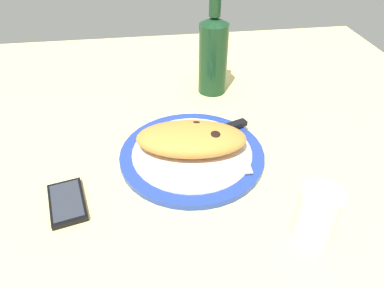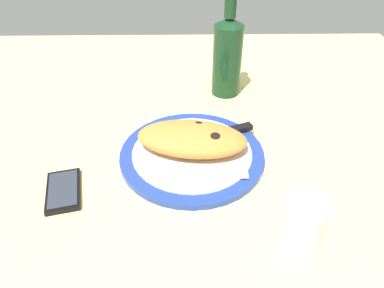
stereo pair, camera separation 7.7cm
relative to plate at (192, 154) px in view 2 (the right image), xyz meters
The scene contains 8 objects.
ground_plane 2.30cm from the plate, ahead, with size 150.00×150.00×3.00cm, color #E5D684.
plate is the anchor object (origin of this frame).
calzone 3.74cm from the plate, 110.04° to the left, with size 25.67×15.96×5.28cm.
fork 8.89cm from the plate, 63.00° to the right, with size 17.96×2.28×0.40cm.
knife 9.33cm from the plate, 40.27° to the left, with size 21.86×10.02×1.20cm.
smartphone 27.70cm from the plate, 157.50° to the right, with size 8.91×12.61×1.16cm.
water_glass 30.05cm from the plate, 54.22° to the right, with size 6.92×6.92×10.47cm.
wine_bottle 32.74cm from the plate, 71.08° to the left, with size 7.92×7.92×28.92cm.
Camera 2 is at (-1.05, -61.28, 50.58)cm, focal length 33.37 mm.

